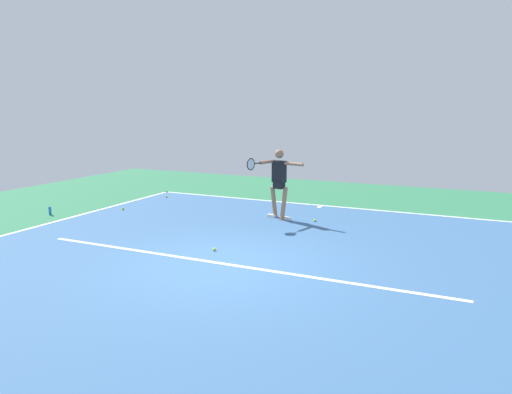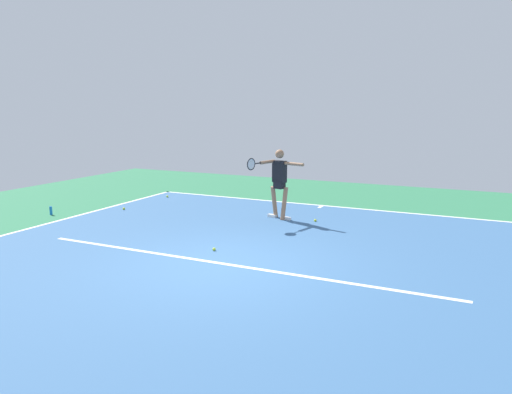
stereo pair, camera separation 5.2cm
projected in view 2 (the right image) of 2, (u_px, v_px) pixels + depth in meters
The scene contains 12 objects.
ground_plane at pixel (223, 265), 8.61m from camera, with size 21.04×21.04×0.00m, color #2D754C.
court_surface at pixel (223, 265), 8.61m from camera, with size 10.91×11.91×0.00m, color #38608E.
court_line_baseline_near at pixel (323, 205), 13.87m from camera, with size 10.91×0.10×0.01m, color white.
court_line_sideline_right at pixel (14, 232), 10.87m from camera, with size 0.10×11.91×0.01m, color white.
court_line_service at pixel (225, 264), 8.67m from camera, with size 8.18×0.10×0.01m, color white.
court_line_centre_mark at pixel (320, 207), 13.69m from camera, with size 0.10×0.30×0.01m, color white.
tennis_player at pixel (279, 179), 12.05m from camera, with size 1.14×1.15×1.77m.
tennis_ball_near_player at pixel (315, 220), 11.91m from camera, with size 0.07×0.07×0.07m, color #CCE033.
tennis_ball_centre_court at pixel (167, 196), 15.13m from camera, with size 0.07×0.07×0.07m, color #C6E53D.
tennis_ball_by_sideline at pixel (214, 249), 9.48m from camera, with size 0.07×0.07×0.07m, color #C6E53D.
tennis_ball_by_baseline at pixel (124, 209), 13.29m from camera, with size 0.07×0.07×0.07m, color #CCE033.
water_bottle at pixel (51, 211), 12.66m from camera, with size 0.07×0.07×0.22m, color blue.
Camera 2 is at (-4.04, 7.21, 2.78)m, focal length 33.77 mm.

